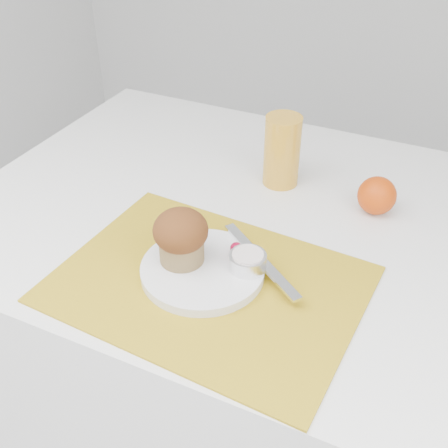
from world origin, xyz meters
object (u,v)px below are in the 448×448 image
at_px(juice_glass, 282,151).
at_px(muffin, 181,236).
at_px(orange, 377,196).
at_px(table, 272,358).
at_px(plate, 203,270).

height_order(juice_glass, muffin, juice_glass).
bearing_deg(orange, table, -145.14).
distance_m(table, muffin, 0.49).
xyz_separation_m(table, orange, (0.15, 0.10, 0.41)).
distance_m(orange, muffin, 0.39).
height_order(table, muffin, muffin).
bearing_deg(orange, muffin, -129.56).
xyz_separation_m(plate, muffin, (-0.04, 0.00, 0.05)).
height_order(table, orange, orange).
bearing_deg(plate, table, 72.49).
bearing_deg(table, juice_glass, 112.18).
bearing_deg(plate, juice_glass, 87.97).
bearing_deg(table, muffin, -117.02).
xyz_separation_m(plate, juice_glass, (0.01, 0.32, 0.06)).
bearing_deg(muffin, orange, 50.44).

